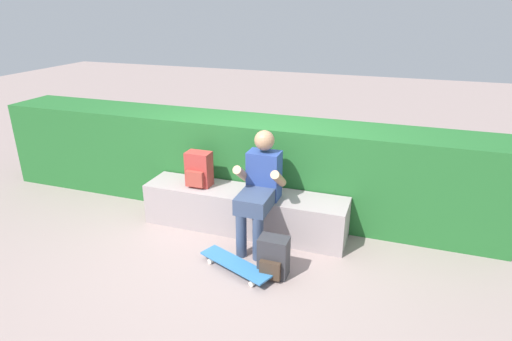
# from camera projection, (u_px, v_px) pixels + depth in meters

# --- Properties ---
(ground_plane) EXTENTS (24.00, 24.00, 0.00)m
(ground_plane) POSITION_uv_depth(u_px,v_px,m) (234.00, 242.00, 4.70)
(ground_plane) COLOR gray
(bench_main) EXTENTS (2.32, 0.48, 0.48)m
(bench_main) POSITION_uv_depth(u_px,v_px,m) (244.00, 210.00, 4.88)
(bench_main) COLOR #A09392
(bench_main) RESTS_ON ground
(person_skater) EXTENTS (0.49, 0.62, 1.23)m
(person_skater) POSITION_uv_depth(u_px,v_px,m) (260.00, 186.00, 4.45)
(person_skater) COLOR #2D4793
(person_skater) RESTS_ON ground
(skateboard_near_person) EXTENTS (0.82, 0.49, 0.09)m
(skateboard_near_person) POSITION_uv_depth(u_px,v_px,m) (236.00, 264.00, 4.16)
(skateboard_near_person) COLOR teal
(skateboard_near_person) RESTS_ON ground
(backpack_on_bench) EXTENTS (0.28, 0.23, 0.40)m
(backpack_on_bench) POSITION_uv_depth(u_px,v_px,m) (199.00, 170.00, 4.88)
(backpack_on_bench) COLOR #B23833
(backpack_on_bench) RESTS_ON bench_main
(backpack_on_ground) EXTENTS (0.28, 0.23, 0.40)m
(backpack_on_ground) POSITION_uv_depth(u_px,v_px,m) (273.00, 258.00, 4.06)
(backpack_on_ground) COLOR #333338
(backpack_on_ground) RESTS_ON ground
(hedge_row) EXTENTS (6.34, 0.72, 1.13)m
(hedge_row) POSITION_uv_depth(u_px,v_px,m) (233.00, 162.00, 5.42)
(hedge_row) COLOR #24672C
(hedge_row) RESTS_ON ground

